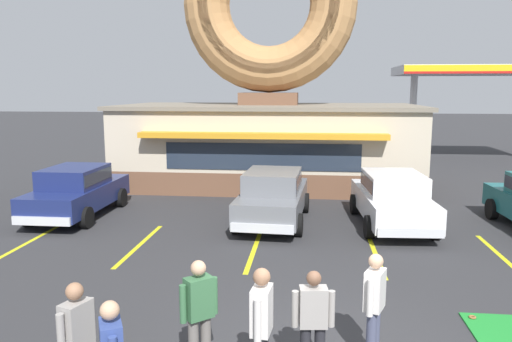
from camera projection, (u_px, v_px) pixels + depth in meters
The scene contains 17 objects.
donut_shop_building at pixel (269, 96), 20.85m from camera, with size 12.30×6.75×10.96m.
mini_donut_far_left at pixel (472, 317), 8.73m from camera, with size 0.13×0.13×0.04m, color brown.
car_grey at pixel (273, 194), 15.00m from camera, with size 2.17×4.65×1.60m.
car_navy at pixel (77, 189), 15.74m from camera, with size 1.99×4.57×1.60m.
car_white at pixel (392, 197), 14.63m from camera, with size 2.18×4.65×1.60m.
pedestrian_blue_sweater_man at pixel (262, 324), 6.50m from camera, with size 0.28×0.59×1.73m.
pedestrian_leather_jacket_man at pixel (313, 320), 6.87m from camera, with size 0.59×0.28×1.56m.
pedestrian_clipboard_woman at pixel (199, 311), 7.02m from camera, with size 0.47×0.43×1.65m.
pedestrian_beanie_man at pixel (374, 302), 7.30m from camera, with size 0.36×0.56×1.64m.
pedestrian_crossing_woman at pixel (77, 339), 6.21m from camera, with size 0.35×0.57×1.65m.
trash_bin at pixel (409, 190), 17.51m from camera, with size 0.57×0.57×0.97m.
gas_station_canopy at pixel (478, 74), 28.16m from camera, with size 9.00×4.46×5.30m.
parking_stripe_far_left at pixel (31, 241), 13.28m from camera, with size 0.12×3.60×0.01m, color yellow.
parking_stripe_left at pixel (140, 245), 12.95m from camera, with size 0.12×3.60×0.01m, color yellow.
parking_stripe_mid_left at pixel (254, 249), 12.63m from camera, with size 0.12×3.60×0.01m, color yellow.
parking_stripe_centre at pixel (375, 253), 12.31m from camera, with size 0.12×3.60×0.01m, color yellow.
parking_stripe_mid_right at pixel (502, 257), 11.99m from camera, with size 0.12×3.60×0.01m, color yellow.
Camera 1 is at (-0.24, -7.07, 3.99)m, focal length 35.00 mm.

